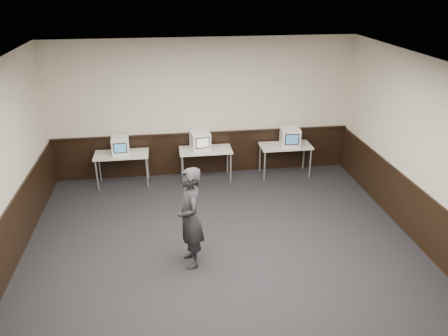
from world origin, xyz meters
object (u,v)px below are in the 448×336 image
object	(u,v)px
emac_center	(200,141)
emac_right	(290,137)
person	(190,218)
desk_left	(122,157)
desk_center	(206,152)
desk_right	(285,148)
emac_left	(120,146)

from	to	relation	value
emac_center	emac_right	xyz separation A→B (m)	(2.10, -0.07, 0.01)
emac_center	person	size ratio (longest dim) A/B	0.29
desk_left	desk_center	distance (m)	1.90
emac_center	emac_right	world-z (taller)	emac_right
desk_center	desk_left	bearing A→B (deg)	180.00
desk_right	person	xyz separation A→B (m)	(-2.47, -3.24, 0.18)
desk_left	person	world-z (taller)	person
emac_left	person	world-z (taller)	person
emac_center	desk_center	bearing A→B (deg)	-21.28
desk_left	emac_left	size ratio (longest dim) A/B	2.77
desk_left	desk_right	world-z (taller)	same
emac_center	emac_right	size ratio (longest dim) A/B	1.00
desk_center	emac_left	xyz separation A→B (m)	(-1.90, -0.00, 0.26)
desk_right	person	bearing A→B (deg)	-127.36
emac_left	emac_right	size ratio (longest dim) A/B	0.86
emac_left	desk_left	bearing A→B (deg)	1.60
emac_left	person	distance (m)	3.50
emac_right	desk_center	bearing A→B (deg)	-175.47
emac_right	person	xyz separation A→B (m)	(-2.56, -3.20, -0.10)
desk_right	emac_center	world-z (taller)	emac_center
desk_left	emac_center	world-z (taller)	emac_center
desk_center	desk_right	distance (m)	1.90
desk_right	person	distance (m)	4.08
desk_center	emac_left	size ratio (longest dim) A/B	2.77
desk_center	emac_center	xyz separation A→B (m)	(-0.12, 0.02, 0.28)
desk_center	emac_center	world-z (taller)	emac_center
desk_left	emac_center	distance (m)	1.81
emac_right	person	distance (m)	4.09
desk_center	desk_right	size ratio (longest dim) A/B	1.00
emac_center	person	world-z (taller)	person
desk_left	desk_center	bearing A→B (deg)	0.00
desk_center	person	distance (m)	3.29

